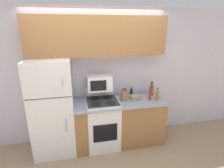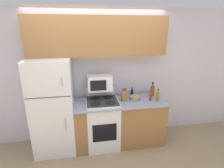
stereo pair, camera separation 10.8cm
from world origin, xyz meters
TOP-DOWN VIEW (x-y plane):
  - ground_plane at (0.00, 0.00)m, footprint 12.00×12.00m
  - wall_back at (0.00, 0.66)m, footprint 8.00×0.05m
  - lower_cabinets at (0.35, 0.30)m, footprint 1.68×0.63m
  - refrigerator at (-0.84, 0.31)m, footprint 0.71×0.65m
  - upper_cabinets at (0.00, 0.48)m, footprint 2.39×0.32m
  - stove at (0.02, 0.28)m, footprint 0.58×0.61m
  - microwave at (0.00, 0.42)m, footprint 0.44×0.32m
  - knife_block at (0.44, 0.30)m, footprint 0.10×0.10m
  - bowl at (0.66, 0.32)m, footprint 0.20×0.20m
  - bottle_whiskey at (1.05, 0.45)m, footprint 0.08×0.08m
  - bottle_hot_sauce at (0.92, 0.22)m, footprint 0.05×0.05m
  - bottle_vinegar at (1.04, 0.18)m, footprint 0.06×0.06m
  - bottle_soy_sauce at (0.64, 0.50)m, footprint 0.05×0.05m

SIDE VIEW (x-z plane):
  - ground_plane at x=0.00m, z-range 0.00..0.00m
  - lower_cabinets at x=0.35m, z-range 0.00..0.89m
  - stove at x=0.02m, z-range -0.06..1.02m
  - refrigerator at x=-0.84m, z-range 0.00..1.71m
  - bowl at x=0.66m, z-range 0.89..0.96m
  - bottle_soy_sauce at x=0.64m, z-range 0.87..1.05m
  - bottle_hot_sauce at x=0.92m, z-range 0.87..1.07m
  - bottle_vinegar at x=1.04m, z-range 0.86..1.10m
  - knife_block at x=0.44m, z-range 0.86..1.11m
  - bottle_whiskey at x=1.05m, z-range 0.86..1.14m
  - microwave at x=0.00m, z-range 1.09..1.36m
  - wall_back at x=0.00m, z-range 0.00..2.55m
  - upper_cabinets at x=0.00m, z-range 1.71..2.38m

